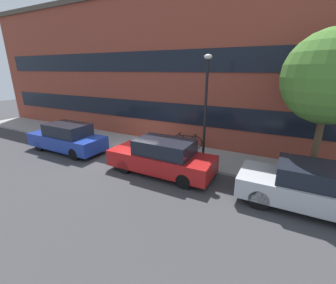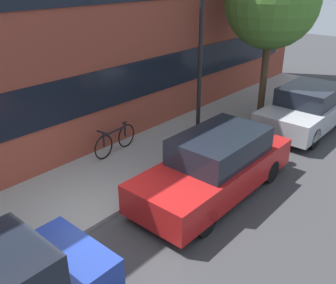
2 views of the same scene
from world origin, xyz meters
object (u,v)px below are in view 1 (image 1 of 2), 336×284
object	(u,v)px
parked_car_blue	(67,138)
lamp_post	(206,100)
parked_car_red	(162,157)
fire_hydrant	(89,135)
parked_car_silver	(308,187)
street_tree	(331,78)
bicycle	(187,141)

from	to	relation	value
parked_car_blue	lamp_post	distance (m)	7.49
parked_car_blue	parked_car_red	bearing A→B (deg)	-180.00
parked_car_blue	parked_car_red	distance (m)	5.73
fire_hydrant	parked_car_silver	bearing A→B (deg)	-7.60
parked_car_red	street_tree	bearing A→B (deg)	-162.18
bicycle	street_tree	xyz separation A→B (m)	(5.63, -1.49, 3.41)
parked_car_silver	lamp_post	size ratio (longest dim) A/B	0.86
bicycle	lamp_post	distance (m)	3.37
parked_car_blue	bicycle	distance (m)	6.38
lamp_post	fire_hydrant	bearing A→B (deg)	-179.78
parked_car_red	street_tree	distance (m)	6.50
fire_hydrant	parked_car_red	bearing A→B (deg)	-14.27
lamp_post	street_tree	bearing A→B (deg)	3.45
parked_car_silver	lamp_post	world-z (taller)	lamp_post
fire_hydrant	bicycle	size ratio (longest dim) A/B	0.49
parked_car_silver	street_tree	size ratio (longest dim) A/B	0.75
parked_car_silver	fire_hydrant	world-z (taller)	parked_car_silver
parked_car_blue	street_tree	world-z (taller)	street_tree
fire_hydrant	bicycle	bearing A→B (deg)	17.85
fire_hydrant	lamp_post	xyz separation A→B (m)	(7.00, 0.03, 2.46)
street_tree	fire_hydrant	bearing A→B (deg)	-178.58
bicycle	fire_hydrant	bearing A→B (deg)	11.67
street_tree	lamp_post	bearing A→B (deg)	-176.55
fire_hydrant	bicycle	world-z (taller)	fire_hydrant
parked_car_blue	street_tree	xyz separation A→B (m)	(11.12, 1.73, 3.18)
fire_hydrant	street_tree	size ratio (longest dim) A/B	0.15
bicycle	parked_car_red	bearing A→B (deg)	87.98
parked_car_red	parked_car_silver	size ratio (longest dim) A/B	1.11
parked_car_blue	lamp_post	bearing A→B (deg)	-168.01
parked_car_blue	parked_car_red	size ratio (longest dim) A/B	0.97
parked_car_red	street_tree	world-z (taller)	street_tree
parked_car_red	fire_hydrant	distance (m)	5.92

